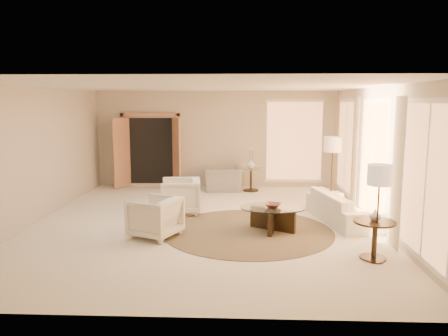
{
  "coord_description": "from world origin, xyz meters",
  "views": [
    {
      "loc": [
        0.78,
        -8.77,
        2.52
      ],
      "look_at": [
        0.4,
        0.4,
        1.1
      ],
      "focal_mm": 35.0,
      "sensor_mm": 36.0,
      "label": 1
    }
  ],
  "objects_px": {
    "coffee_table": "(273,216)",
    "floor_lamp_near": "(333,148)",
    "sofa": "(342,207)",
    "floor_lamp_far": "(380,179)",
    "end_table": "(374,233)",
    "side_table": "(251,177)",
    "end_vase": "(375,216)",
    "accent_chair": "(223,175)",
    "armchair_left": "(181,194)",
    "side_vase": "(251,164)",
    "bowl": "(273,205)",
    "armchair_right": "(155,215)"
  },
  "relations": [
    {
      "from": "coffee_table",
      "to": "floor_lamp_near",
      "type": "xyz_separation_m",
      "value": [
        1.51,
        1.93,
        1.14
      ]
    },
    {
      "from": "sofa",
      "to": "floor_lamp_far",
      "type": "height_order",
      "value": "floor_lamp_far"
    },
    {
      "from": "end_table",
      "to": "side_table",
      "type": "distance_m",
      "value": 5.59
    },
    {
      "from": "end_table",
      "to": "end_vase",
      "type": "distance_m",
      "value": 0.29
    },
    {
      "from": "sofa",
      "to": "accent_chair",
      "type": "height_order",
      "value": "accent_chair"
    },
    {
      "from": "armchair_left",
      "to": "floor_lamp_far",
      "type": "distance_m",
      "value": 4.6
    },
    {
      "from": "coffee_table",
      "to": "side_table",
      "type": "height_order",
      "value": "side_table"
    },
    {
      "from": "side_table",
      "to": "accent_chair",
      "type": "bearing_deg",
      "value": 176.97
    },
    {
      "from": "end_vase",
      "to": "side_vase",
      "type": "bearing_deg",
      "value": 109.47
    },
    {
      "from": "coffee_table",
      "to": "bowl",
      "type": "xyz_separation_m",
      "value": [
        0.0,
        0.0,
        0.21
      ]
    },
    {
      "from": "end_table",
      "to": "side_vase",
      "type": "distance_m",
      "value": 5.6
    },
    {
      "from": "armchair_right",
      "to": "end_vase",
      "type": "xyz_separation_m",
      "value": [
        3.73,
        -1.0,
        0.3
      ]
    },
    {
      "from": "coffee_table",
      "to": "end_table",
      "type": "xyz_separation_m",
      "value": [
        1.51,
        -1.49,
        0.14
      ]
    },
    {
      "from": "armchair_left",
      "to": "end_vase",
      "type": "relative_size",
      "value": 4.64
    },
    {
      "from": "accent_chair",
      "to": "end_vase",
      "type": "distance_m",
      "value": 5.94
    },
    {
      "from": "side_table",
      "to": "side_vase",
      "type": "distance_m",
      "value": 0.38
    },
    {
      "from": "end_vase",
      "to": "end_table",
      "type": "bearing_deg",
      "value": -45.0
    },
    {
      "from": "sofa",
      "to": "coffee_table",
      "type": "bearing_deg",
      "value": 102.36
    },
    {
      "from": "floor_lamp_far",
      "to": "bowl",
      "type": "height_order",
      "value": "floor_lamp_far"
    },
    {
      "from": "floor_lamp_near",
      "to": "end_vase",
      "type": "relative_size",
      "value": 9.0
    },
    {
      "from": "side_table",
      "to": "coffee_table",
      "type": "bearing_deg",
      "value": -84.68
    },
    {
      "from": "floor_lamp_far",
      "to": "end_vase",
      "type": "bearing_deg",
      "value": 90.0
    },
    {
      "from": "floor_lamp_far",
      "to": "end_vase",
      "type": "height_order",
      "value": "floor_lamp_far"
    },
    {
      "from": "sofa",
      "to": "end_table",
      "type": "xyz_separation_m",
      "value": [
        0.01,
        -2.18,
        0.12
      ]
    },
    {
      "from": "end_table",
      "to": "floor_lamp_near",
      "type": "distance_m",
      "value": 3.56
    },
    {
      "from": "armchair_left",
      "to": "end_table",
      "type": "distance_m",
      "value": 4.44
    },
    {
      "from": "coffee_table",
      "to": "bowl",
      "type": "relative_size",
      "value": 5.35
    },
    {
      "from": "end_table",
      "to": "armchair_right",
      "type": "bearing_deg",
      "value": 164.99
    },
    {
      "from": "floor_lamp_far",
      "to": "bowl",
      "type": "xyz_separation_m",
      "value": [
        -1.51,
        1.61,
        -0.82
      ]
    },
    {
      "from": "coffee_table",
      "to": "floor_lamp_near",
      "type": "relative_size",
      "value": 1.0
    },
    {
      "from": "armchair_left",
      "to": "coffee_table",
      "type": "xyz_separation_m",
      "value": [
        1.98,
        -1.25,
        -0.14
      ]
    },
    {
      "from": "floor_lamp_near",
      "to": "end_vase",
      "type": "xyz_separation_m",
      "value": [
        0.0,
        -3.42,
        -0.72
      ]
    },
    {
      "from": "coffee_table",
      "to": "side_table",
      "type": "distance_m",
      "value": 3.8
    },
    {
      "from": "coffee_table",
      "to": "end_table",
      "type": "distance_m",
      "value": 2.13
    },
    {
      "from": "armchair_right",
      "to": "floor_lamp_far",
      "type": "height_order",
      "value": "floor_lamp_far"
    },
    {
      "from": "floor_lamp_far",
      "to": "side_vase",
      "type": "height_order",
      "value": "floor_lamp_far"
    },
    {
      "from": "sofa",
      "to": "accent_chair",
      "type": "relative_size",
      "value": 2.06
    },
    {
      "from": "end_table",
      "to": "side_table",
      "type": "height_order",
      "value": "side_table"
    },
    {
      "from": "armchair_right",
      "to": "floor_lamp_far",
      "type": "xyz_separation_m",
      "value": [
        3.73,
        -1.12,
        0.91
      ]
    },
    {
      "from": "armchair_right",
      "to": "end_vase",
      "type": "height_order",
      "value": "armchair_right"
    },
    {
      "from": "armchair_left",
      "to": "floor_lamp_far",
      "type": "xyz_separation_m",
      "value": [
        3.5,
        -2.86,
        0.88
      ]
    },
    {
      "from": "accent_chair",
      "to": "end_vase",
      "type": "relative_size",
      "value": 5.51
    },
    {
      "from": "bowl",
      "to": "end_vase",
      "type": "height_order",
      "value": "end_vase"
    },
    {
      "from": "side_table",
      "to": "floor_lamp_far",
      "type": "xyz_separation_m",
      "value": [
        1.86,
        -5.4,
        0.92
      ]
    },
    {
      "from": "end_vase",
      "to": "side_vase",
      "type": "height_order",
      "value": "side_vase"
    },
    {
      "from": "armchair_right",
      "to": "side_vase",
      "type": "relative_size",
      "value": 3.43
    },
    {
      "from": "sofa",
      "to": "side_vase",
      "type": "bearing_deg",
      "value": 18.77
    },
    {
      "from": "accent_chair",
      "to": "end_table",
      "type": "height_order",
      "value": "accent_chair"
    },
    {
      "from": "armchair_left",
      "to": "side_vase",
      "type": "height_order",
      "value": "side_vase"
    },
    {
      "from": "accent_chair",
      "to": "bowl",
      "type": "distance_m",
      "value": 3.99
    }
  ]
}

